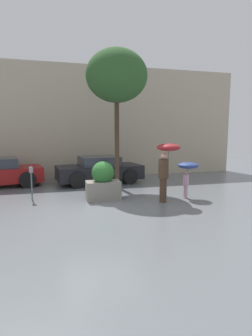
% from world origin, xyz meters
% --- Properties ---
extents(ground_plane, '(40.00, 40.00, 0.00)m').
position_xyz_m(ground_plane, '(0.00, 0.00, 0.00)').
color(ground_plane, slate).
extents(building_facade, '(18.00, 0.30, 6.00)m').
position_xyz_m(building_facade, '(0.00, 6.50, 3.00)').
color(building_facade, '#B7A88E').
rests_on(building_facade, ground).
extents(planter_box, '(1.21, 0.81, 1.38)m').
position_xyz_m(planter_box, '(0.22, 1.10, 0.65)').
color(planter_box, gray).
rests_on(planter_box, ground).
extents(person_adult, '(0.80, 0.80, 2.03)m').
position_xyz_m(person_adult, '(2.26, 0.21, 1.46)').
color(person_adult, '#473323').
rests_on(person_adult, ground).
extents(person_child, '(0.76, 0.76, 1.32)m').
position_xyz_m(person_child, '(3.28, 0.59, 1.09)').
color(person_child, '#D199B7').
rests_on(person_child, ground).
extents(parked_car_near, '(4.19, 2.43, 1.28)m').
position_xyz_m(parked_car_near, '(0.58, 4.38, 0.61)').
color(parked_car_near, black).
rests_on(parked_car_near, ground).
extents(street_tree, '(2.57, 2.57, 5.84)m').
position_xyz_m(street_tree, '(1.15, 2.99, 4.72)').
color(street_tree, '#423323').
rests_on(street_tree, ground).
extents(parking_meter, '(0.14, 0.14, 1.20)m').
position_xyz_m(parking_meter, '(-2.25, 1.60, 0.87)').
color(parking_meter, '#595B60').
rests_on(parking_meter, ground).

